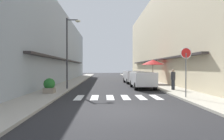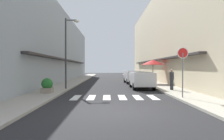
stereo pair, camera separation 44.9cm
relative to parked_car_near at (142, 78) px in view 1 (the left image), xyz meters
name	(u,v)px [view 1 (the left image)]	position (x,y,z in m)	size (l,w,h in m)	color
ground_plane	(111,82)	(-2.52, 8.38, -0.92)	(98.00, 98.00, 0.00)	#232326
sidewalk_left	(74,82)	(-7.22, 8.38, -0.86)	(2.27, 62.37, 0.12)	#9E998E
sidewalk_right	(147,82)	(2.19, 8.38, -0.86)	(2.27, 62.37, 0.12)	#ADA899
building_row_left	(47,48)	(-10.86, 9.61, 3.56)	(5.50, 42.09, 8.97)	#939EA8
building_row_right	(172,38)	(5.82, 9.61, 4.88)	(5.50, 42.09, 11.60)	beige
crosswalk	(118,97)	(-2.52, -5.34, -0.92)	(5.20, 2.20, 0.01)	silver
parked_car_near	(142,78)	(0.00, 0.00, 0.00)	(1.82, 4.13, 1.47)	silver
parked_car_mid	(133,76)	(0.00, 6.30, 0.00)	(1.92, 4.34, 1.47)	silver
round_street_sign	(186,59)	(1.40, -6.20, 1.42)	(0.65, 0.07, 2.90)	slate
street_lamp	(69,46)	(-6.23, -0.92, 2.71)	(1.19, 0.28, 5.80)	#38383D
cafe_umbrella	(153,62)	(2.01, 4.64, 1.52)	(2.54, 2.54, 2.61)	#262626
planter_corner	(49,86)	(-7.09, -3.84, -0.31)	(0.77, 0.77, 1.00)	gray
pedestrian_walking_near	(173,79)	(2.03, -2.07, 0.04)	(0.34, 0.34, 1.61)	#282B33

